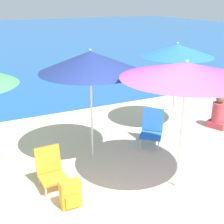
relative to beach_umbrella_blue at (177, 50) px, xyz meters
The scene contains 7 objects.
beach_umbrella_blue is the anchor object (origin of this frame).
beach_umbrella_navy 2.38m from the beach_umbrella_blue, 167.11° to the right, with size 1.87×1.87×2.12m.
beach_umbrella_purple 2.57m from the beach_umbrella_blue, 124.83° to the right, with size 1.97×1.97×2.12m.
beach_chair_orange 3.85m from the beach_umbrella_blue, 160.77° to the right, with size 0.44×0.49×0.67m.
beach_chair_blue 1.85m from the beach_umbrella_blue, 150.62° to the right, with size 0.71×0.72×0.74m.
person_seated_far 1.88m from the beach_umbrella_blue, 26.80° to the right, with size 0.50×0.54×0.83m.
backpack_orange 4.06m from the beach_umbrella_blue, 150.38° to the right, with size 0.31×0.19×0.44m.
Camera 1 is at (-1.84, -2.75, 2.96)m, focal length 50.00 mm.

